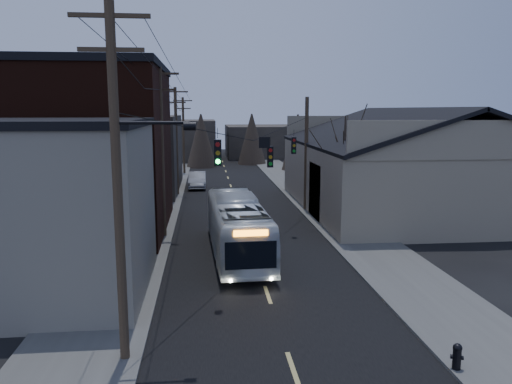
# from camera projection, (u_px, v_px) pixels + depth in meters

# --- Properties ---
(road_surface) EXTENTS (9.00, 110.00, 0.02)m
(road_surface) POSITION_uv_depth(u_px,v_px,m) (235.00, 200.00, 42.20)
(road_surface) COLOR black
(road_surface) RESTS_ON ground
(sidewalk_left) EXTENTS (4.00, 110.00, 0.12)m
(sidewalk_left) POSITION_uv_depth(u_px,v_px,m) (158.00, 201.00, 41.54)
(sidewalk_left) COLOR #474744
(sidewalk_left) RESTS_ON ground
(sidewalk_right) EXTENTS (4.00, 110.00, 0.12)m
(sidewalk_right) POSITION_uv_depth(u_px,v_px,m) (311.00, 198.00, 42.84)
(sidewalk_right) COLOR #474744
(sidewalk_right) RESTS_ON ground
(building_clapboard) EXTENTS (8.00, 8.00, 7.00)m
(building_clapboard) POSITION_uv_depth(u_px,v_px,m) (44.00, 212.00, 20.12)
(building_clapboard) COLOR slate
(building_clapboard) RESTS_ON ground
(building_brick) EXTENTS (10.00, 12.00, 10.00)m
(building_brick) POSITION_uv_depth(u_px,v_px,m) (82.00, 152.00, 30.57)
(building_brick) COLOR black
(building_brick) RESTS_ON ground
(building_left_far) EXTENTS (9.00, 14.00, 7.00)m
(building_left_far) POSITION_uv_depth(u_px,v_px,m) (130.00, 154.00, 46.57)
(building_left_far) COLOR #2D2924
(building_left_far) RESTS_ON ground
(warehouse) EXTENTS (16.16, 20.60, 7.73)m
(warehouse) POSITION_uv_depth(u_px,v_px,m) (409.00, 174.00, 38.15)
(warehouse) COLOR gray
(warehouse) RESTS_ON ground
(building_far_left) EXTENTS (10.00, 12.00, 6.00)m
(building_far_left) POSITION_uv_depth(u_px,v_px,m) (182.00, 140.00, 75.47)
(building_far_left) COLOR #2D2924
(building_far_left) RESTS_ON ground
(building_far_right) EXTENTS (12.00, 14.00, 5.00)m
(building_far_right) POSITION_uv_depth(u_px,v_px,m) (263.00, 141.00, 81.75)
(building_far_right) COLOR #2D2924
(building_far_right) RESTS_ON ground
(bare_tree) EXTENTS (0.40, 0.40, 7.20)m
(bare_tree) POSITION_uv_depth(u_px,v_px,m) (344.00, 171.00, 32.45)
(bare_tree) COLOR black
(bare_tree) RESTS_ON ground
(utility_lines) EXTENTS (11.24, 45.28, 10.50)m
(utility_lines) POSITION_uv_depth(u_px,v_px,m) (196.00, 147.00, 35.33)
(utility_lines) COLOR #382B1E
(utility_lines) RESTS_ON ground
(bus) EXTENTS (2.98, 10.89, 3.01)m
(bus) POSITION_uv_depth(u_px,v_px,m) (237.00, 227.00, 26.06)
(bus) COLOR silver
(bus) RESTS_ON ground
(parked_car) EXTENTS (1.68, 4.74, 1.56)m
(parked_car) POSITION_uv_depth(u_px,v_px,m) (197.00, 180.00, 48.64)
(parked_car) COLOR #9FA1A7
(parked_car) RESTS_ON ground
(fire_hydrant) EXTENTS (0.38, 0.27, 0.78)m
(fire_hydrant) POSITION_uv_depth(u_px,v_px,m) (457.00, 355.00, 14.44)
(fire_hydrant) COLOR black
(fire_hydrant) RESTS_ON sidewalk_right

